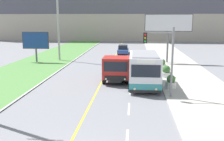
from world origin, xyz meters
The scene contains 11 objects.
apartment_block_background centered at (0.00, 64.98, 10.21)m, with size 80.00×8.04×20.41m.
city_bus centered at (3.96, 13.64, 1.52)m, with size 2.70×5.81×3.00m.
dump_truck centered at (1.43, 15.59, 1.25)m, with size 2.53×6.60×2.47m.
car_distant centered at (1.17, 35.93, 0.69)m, with size 1.80×4.30×1.45m.
utility_pole_far centered at (-7.71, 27.77, 5.44)m, with size 1.80×0.28×10.78m.
traffic_light_mast centered at (5.21, 10.65, 3.42)m, with size 2.28×0.32×5.34m.
billboard_large centered at (7.55, 26.82, 5.16)m, with size 6.28×0.24×6.55m.
billboard_small centered at (-10.41, 25.88, 2.91)m, with size 3.66×0.24×4.18m.
planter_round_near centered at (6.24, 13.18, 0.59)m, with size 0.92×0.92×1.15m.
planter_round_second centered at (6.34, 17.59, 0.60)m, with size 1.06×1.06×1.20m.
planter_round_third centered at (6.34, 22.00, 0.61)m, with size 1.06×1.06×1.20m.
Camera 1 is at (3.01, -9.00, 5.96)m, focal length 42.00 mm.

